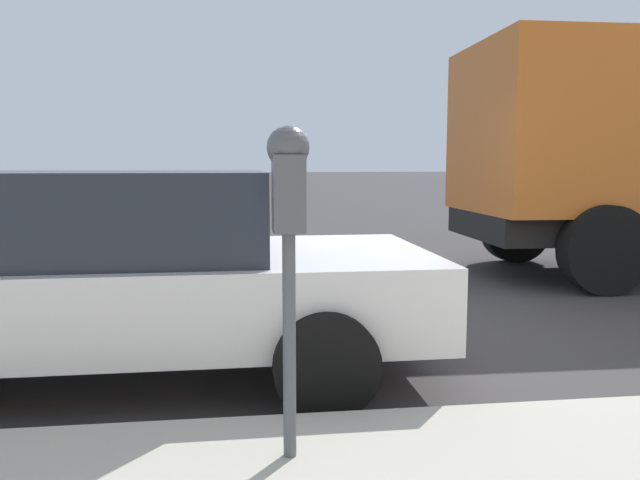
{
  "coord_description": "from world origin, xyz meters",
  "views": [
    {
      "loc": [
        -5.44,
        1.08,
        1.5
      ],
      "look_at": [
        -2.22,
        0.66,
        1.1
      ],
      "focal_mm": 35.0,
      "sensor_mm": 36.0,
      "label": 1
    }
  ],
  "objects": [
    {
      "name": "ground_plane",
      "position": [
        0.0,
        0.0,
        0.0
      ],
      "size": [
        220.0,
        220.0,
        0.0
      ],
      "primitive_type": "plane",
      "color": "#3D3A3A"
    },
    {
      "name": "parking_meter",
      "position": [
        -2.68,
        0.86,
        1.31
      ],
      "size": [
        0.21,
        0.19,
        1.52
      ],
      "color": "#4C5156",
      "rests_on": "sidewalk"
    },
    {
      "name": "car_white",
      "position": [
        -0.96,
        2.06,
        0.77
      ],
      "size": [
        2.12,
        4.56,
        1.45
      ],
      "rotation": [
        0.0,
        0.0,
        3.15
      ],
      "color": "silver",
      "rests_on": "ground_plane"
    }
  ]
}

